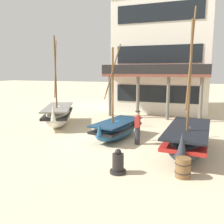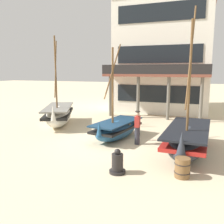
% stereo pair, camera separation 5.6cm
% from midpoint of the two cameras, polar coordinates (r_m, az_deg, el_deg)
% --- Properties ---
extents(ground_plane, '(120.00, 120.00, 0.00)m').
position_cam_midpoint_polar(ground_plane, '(12.69, -1.46, -6.96)').
color(ground_plane, beige).
extents(fishing_boat_near_left, '(3.35, 4.82, 5.75)m').
position_cam_midpoint_polar(fishing_boat_near_left, '(16.73, -12.29, -0.61)').
color(fishing_boat_near_left, silver).
rests_on(fishing_boat_near_left, ground).
extents(fishing_boat_centre_large, '(1.92, 4.91, 6.32)m').
position_cam_midpoint_polar(fishing_boat_centre_large, '(11.35, 17.41, -6.00)').
color(fishing_boat_centre_large, '#2D333D').
rests_on(fishing_boat_centre_large, ground).
extents(fishing_boat_far_right, '(2.02, 3.77, 4.99)m').
position_cam_midpoint_polar(fishing_boat_far_right, '(13.11, 1.21, -3.94)').
color(fishing_boat_far_right, '#23517A').
rests_on(fishing_boat_far_right, ground).
extents(fisherman_by_hull, '(0.26, 0.36, 1.68)m').
position_cam_midpoint_polar(fisherman_by_hull, '(12.14, 6.08, -3.72)').
color(fisherman_by_hull, '#33333D').
rests_on(fisherman_by_hull, ground).
extents(capstan_winch, '(0.59, 0.59, 0.90)m').
position_cam_midpoint_polar(capstan_winch, '(8.92, 1.46, -11.94)').
color(capstan_winch, black).
rests_on(capstan_winch, ground).
extents(wooden_barrel, '(0.56, 0.56, 0.70)m').
position_cam_midpoint_polar(wooden_barrel, '(8.91, 16.29, -12.38)').
color(wooden_barrel, brown).
rests_on(wooden_barrel, ground).
extents(harbor_building_main, '(8.32, 8.73, 9.79)m').
position_cam_midpoint_polar(harbor_building_main, '(23.43, 12.21, 12.58)').
color(harbor_building_main, silver).
rests_on(harbor_building_main, ground).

